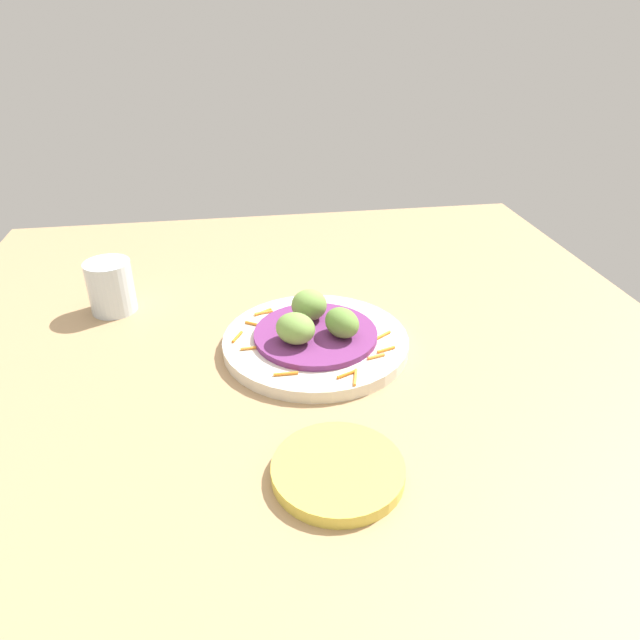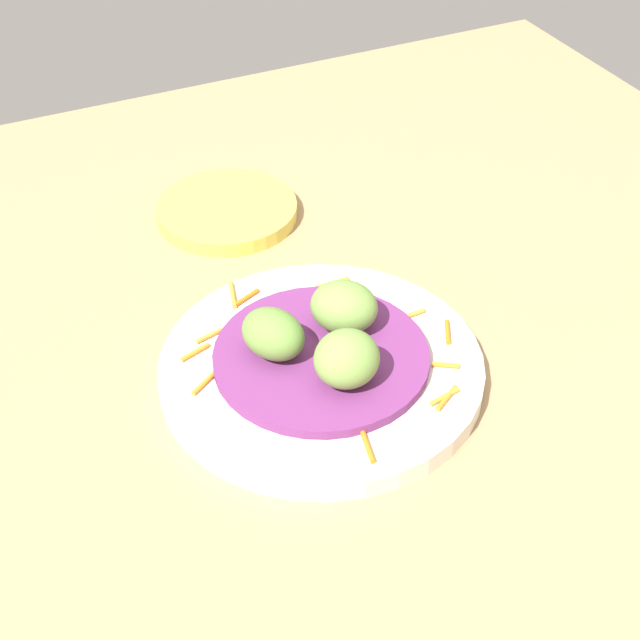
{
  "view_description": "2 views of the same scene",
  "coord_description": "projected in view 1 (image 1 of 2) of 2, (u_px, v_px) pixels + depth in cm",
  "views": [
    {
      "loc": [
        -8.66,
        -68.91,
        45.12
      ],
      "look_at": [
        2.23,
        -0.57,
        5.89
      ],
      "focal_mm": 32.23,
      "sensor_mm": 36.0,
      "label": 1
    },
    {
      "loc": [
        25.63,
        49.71,
        54.72
      ],
      "look_at": [
        0.75,
        -3.19,
        6.34
      ],
      "focal_mm": 53.99,
      "sensor_mm": 36.0,
      "label": 2
    }
  ],
  "objects": [
    {
      "name": "main_plate",
      "position": [
        316.0,
        342.0,
        0.8
      ],
      "size": [
        25.84,
        25.84,
        1.72
      ],
      "primitive_type": "cylinder",
      "color": "silver",
      "rests_on": "table_surface"
    },
    {
      "name": "side_plate_small",
      "position": [
        337.0,
        471.0,
        0.59
      ],
      "size": [
        13.77,
        13.77,
        1.48
      ],
      "primitive_type": "cylinder",
      "color": "#E0CC4C",
      "rests_on": "table_surface"
    },
    {
      "name": "water_glass",
      "position": [
        111.0,
        287.0,
        0.88
      ],
      "size": [
        6.93,
        6.93,
        8.14
      ],
      "primitive_type": "cylinder",
      "color": "silver",
      "rests_on": "table_surface"
    },
    {
      "name": "table_surface",
      "position": [
        304.0,
        349.0,
        0.82
      ],
      "size": [
        110.0,
        110.0,
        2.0
      ],
      "primitive_type": "cube",
      "color": "tan",
      "rests_on": "ground"
    },
    {
      "name": "guac_scoop_center",
      "position": [
        309.0,
        305.0,
        0.81
      ],
      "size": [
        5.26,
        4.95,
        4.49
      ],
      "primitive_type": "ellipsoid",
      "rotation": [
        0.0,
        0.0,
        0.04
      ],
      "color": "#759E47",
      "rests_on": "cabbage_bed"
    },
    {
      "name": "guac_scoop_right",
      "position": [
        295.0,
        328.0,
        0.76
      ],
      "size": [
        7.29,
        7.28,
        4.08
      ],
      "primitive_type": "ellipsoid",
      "rotation": [
        0.0,
        0.0,
        2.37
      ],
      "color": "#759E47",
      "rests_on": "cabbage_bed"
    },
    {
      "name": "carrot_garnish",
      "position": [
        310.0,
        340.0,
        0.79
      ],
      "size": [
        22.19,
        23.7,
        0.4
      ],
      "color": "orange",
      "rests_on": "main_plate"
    },
    {
      "name": "cabbage_bed",
      "position": [
        316.0,
        334.0,
        0.8
      ],
      "size": [
        17.14,
        17.14,
        0.86
      ],
      "primitive_type": "cylinder",
      "color": "#702D6B",
      "rests_on": "main_plate"
    },
    {
      "name": "guac_scoop_left",
      "position": [
        342.0,
        323.0,
        0.78
      ],
      "size": [
        6.09,
        6.64,
        3.97
      ],
      "primitive_type": "ellipsoid",
      "rotation": [
        0.0,
        0.0,
        2.03
      ],
      "color": "olive",
      "rests_on": "cabbage_bed"
    }
  ]
}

